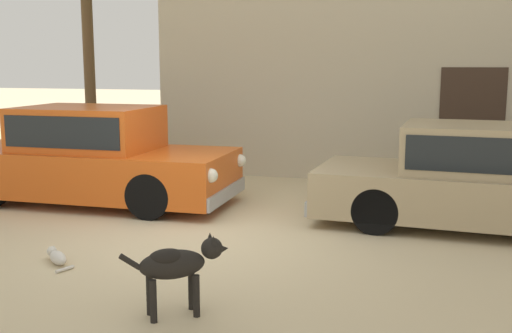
# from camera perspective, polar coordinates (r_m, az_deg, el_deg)

# --- Properties ---
(ground_plane) EXTENTS (80.00, 80.00, 0.00)m
(ground_plane) POSITION_cam_1_polar(r_m,az_deg,el_deg) (7.94, -6.00, -6.39)
(ground_plane) COLOR #CCB78E
(parked_sedan_nearest) EXTENTS (4.56, 1.75, 1.51)m
(parked_sedan_nearest) POSITION_cam_1_polar(r_m,az_deg,el_deg) (10.00, -14.97, 0.96)
(parked_sedan_nearest) COLOR #D15619
(parked_sedan_nearest) RESTS_ON ground_plane
(parked_sedan_second) EXTENTS (4.63, 1.99, 1.38)m
(parked_sedan_second) POSITION_cam_1_polar(r_m,az_deg,el_deg) (8.65, 20.33, -0.98)
(parked_sedan_second) COLOR tan
(parked_sedan_second) RESTS_ON ground_plane
(stray_dog_spotted) EXTENTS (0.83, 0.61, 0.70)m
(stray_dog_spotted) POSITION_cam_1_polar(r_m,az_deg,el_deg) (5.43, -7.26, -8.86)
(stray_dog_spotted) COLOR black
(stray_dog_spotted) RESTS_ON ground_plane
(stray_cat) EXTENTS (0.47, 0.49, 0.16)m
(stray_cat) POSITION_cam_1_polar(r_m,az_deg,el_deg) (7.18, -17.87, -7.95)
(stray_cat) COLOR beige
(stray_cat) RESTS_ON ground_plane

